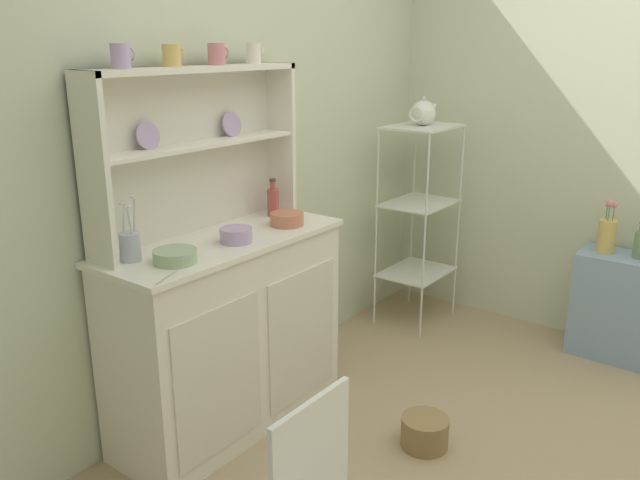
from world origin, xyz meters
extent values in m
cube|color=beige|center=(0.00, 1.62, 1.25)|extent=(3.84, 0.05, 2.50)
cube|color=white|center=(-0.33, 1.37, 0.44)|extent=(1.10, 0.42, 0.89)
cube|color=silver|center=(-0.60, 1.16, 0.40)|extent=(0.46, 0.01, 0.62)
cube|color=silver|center=(-0.07, 1.16, 0.40)|extent=(0.46, 0.01, 0.62)
cube|color=white|center=(-0.33, 1.37, 0.88)|extent=(1.13, 0.45, 0.02)
cube|color=silver|center=(-0.33, 1.57, 1.24)|extent=(1.06, 0.02, 0.71)
cube|color=white|center=(-0.85, 1.49, 1.24)|extent=(0.02, 0.18, 0.71)
cube|color=white|center=(0.18, 1.49, 1.24)|extent=(0.02, 0.18, 0.71)
cube|color=white|center=(-0.33, 1.49, 1.28)|extent=(1.02, 0.16, 0.02)
cube|color=white|center=(-0.33, 1.49, 1.59)|extent=(1.06, 0.18, 0.02)
cylinder|color=#B79ECC|center=(-0.57, 1.53, 1.34)|extent=(0.11, 0.03, 0.11)
cylinder|color=#B79ECC|center=(-0.10, 1.53, 1.34)|extent=(0.11, 0.03, 0.11)
cylinder|color=silver|center=(0.99, 1.11, 0.61)|extent=(0.01, 0.01, 1.22)
cylinder|color=silver|center=(1.42, 1.11, 0.61)|extent=(0.01, 0.01, 1.22)
cylinder|color=silver|center=(0.99, 1.44, 0.61)|extent=(0.01, 0.01, 1.22)
cylinder|color=silver|center=(1.42, 1.44, 0.61)|extent=(0.01, 0.01, 1.22)
cube|color=silver|center=(1.21, 1.27, 1.22)|extent=(0.45, 0.35, 0.01)
cube|color=silver|center=(1.21, 1.27, 0.76)|extent=(0.45, 0.35, 0.01)
cube|color=silver|center=(1.21, 1.27, 0.32)|extent=(0.45, 0.35, 0.01)
cube|color=#849EBC|center=(1.44, 0.13, 0.29)|extent=(0.28, 0.48, 0.59)
cube|color=white|center=(-1.09, 0.31, 0.65)|extent=(0.31, 0.02, 0.40)
cylinder|color=#93754C|center=(0.04, 0.56, 0.07)|extent=(0.21, 0.21, 0.14)
cylinder|color=#B79ECC|center=(-0.69, 1.49, 1.64)|extent=(0.07, 0.07, 0.09)
torus|color=#B79ECC|center=(-0.64, 1.49, 1.65)|extent=(0.01, 0.05, 0.05)
cylinder|color=#DBB760|center=(-0.45, 1.49, 1.64)|extent=(0.07, 0.07, 0.09)
torus|color=#DBB760|center=(-0.41, 1.49, 1.64)|extent=(0.01, 0.05, 0.05)
cylinder|color=#D17A84|center=(-0.21, 1.49, 1.64)|extent=(0.07, 0.07, 0.09)
torus|color=#D17A84|center=(-0.17, 1.49, 1.65)|extent=(0.01, 0.05, 0.05)
cylinder|color=silver|center=(0.01, 1.49, 1.64)|extent=(0.07, 0.07, 0.09)
torus|color=silver|center=(0.06, 1.49, 1.65)|extent=(0.01, 0.05, 0.05)
cylinder|color=#9EB78E|center=(-0.66, 1.29, 0.91)|extent=(0.17, 0.17, 0.05)
cylinder|color=#B79ECC|center=(-0.33, 1.29, 0.92)|extent=(0.14, 0.14, 0.06)
cylinder|color=#C67556|center=(-0.01, 1.29, 0.92)|extent=(0.15, 0.15, 0.06)
cylinder|color=#B74C47|center=(0.08, 1.45, 0.95)|extent=(0.06, 0.06, 0.13)
cylinder|color=#B74C47|center=(0.08, 1.45, 1.04)|extent=(0.03, 0.03, 0.04)
cylinder|color=#4C382D|center=(0.08, 1.45, 1.06)|extent=(0.03, 0.03, 0.01)
cylinder|color=#B2B7C6|center=(-0.75, 1.45, 0.94)|extent=(0.08, 0.08, 0.11)
cylinder|color=silver|center=(-0.73, 1.44, 1.03)|extent=(0.01, 0.04, 0.20)
ellipsoid|color=silver|center=(-0.73, 1.44, 1.13)|extent=(0.02, 0.01, 0.01)
cylinder|color=silver|center=(-0.76, 1.42, 1.02)|extent=(0.02, 0.01, 0.17)
ellipsoid|color=silver|center=(-0.76, 1.42, 1.11)|extent=(0.02, 0.01, 0.01)
cylinder|color=silver|center=(-0.76, 1.47, 1.02)|extent=(0.03, 0.01, 0.17)
ellipsoid|color=silver|center=(-0.76, 1.47, 1.11)|extent=(0.02, 0.01, 0.01)
sphere|color=white|center=(1.21, 1.27, 1.29)|extent=(0.14, 0.14, 0.14)
sphere|color=silver|center=(1.21, 1.27, 1.38)|extent=(0.02, 0.02, 0.02)
cylinder|color=white|center=(1.31, 1.27, 1.31)|extent=(0.09, 0.02, 0.07)
torus|color=white|center=(1.12, 1.27, 1.29)|extent=(0.01, 0.09, 0.09)
cylinder|color=#DBB760|center=(1.44, 0.25, 0.68)|extent=(0.10, 0.10, 0.18)
cylinder|color=#4C844C|center=(1.45, 0.26, 0.80)|extent=(0.00, 0.01, 0.10)
sphere|color=#DBB760|center=(1.45, 0.26, 0.85)|extent=(0.03, 0.03, 0.03)
cylinder|color=#4C844C|center=(1.42, 0.25, 0.81)|extent=(0.00, 0.01, 0.11)
sphere|color=#D17A84|center=(1.42, 0.25, 0.86)|extent=(0.04, 0.04, 0.04)
cylinder|color=#4C844C|center=(1.44, 0.23, 0.80)|extent=(0.00, 0.01, 0.11)
sphere|color=#D17A84|center=(1.44, 0.23, 0.86)|extent=(0.04, 0.04, 0.04)
cylinder|color=#6B8C60|center=(1.44, 0.08, 0.66)|extent=(0.06, 0.06, 0.15)
camera|label=1|loc=(-2.19, -0.56, 1.69)|focal=36.49mm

